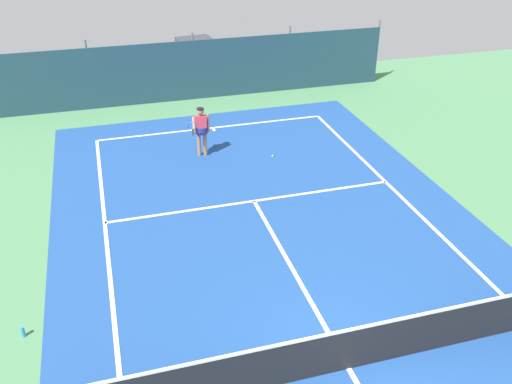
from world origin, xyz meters
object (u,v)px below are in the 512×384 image
(tennis_net, at_px, (351,348))
(tennis_ball_near_player, at_px, (273,156))
(tennis_player, at_px, (201,128))
(parked_car, at_px, (198,59))
(water_bottle, at_px, (23,332))

(tennis_net, bearing_deg, tennis_ball_near_player, 81.31)
(tennis_player, xyz_separation_m, tennis_ball_near_player, (2.18, -0.75, -0.93))
(tennis_player, height_order, tennis_ball_near_player, tennis_player)
(tennis_ball_near_player, xyz_separation_m, parked_car, (-0.72, 8.96, 0.81))
(water_bottle, bearing_deg, tennis_net, -23.61)
(tennis_net, distance_m, water_bottle, 6.41)
(tennis_ball_near_player, bearing_deg, parked_car, 94.61)
(water_bottle, bearing_deg, parked_car, 67.04)
(parked_car, bearing_deg, tennis_ball_near_player, 88.29)
(tennis_player, distance_m, tennis_ball_near_player, 2.49)
(tennis_net, bearing_deg, parked_car, 87.92)
(tennis_player, height_order, parked_car, parked_car)
(tennis_net, relative_size, tennis_player, 6.17)
(tennis_ball_near_player, height_order, parked_car, parked_car)
(parked_car, bearing_deg, water_bottle, 60.73)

